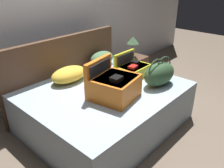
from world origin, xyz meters
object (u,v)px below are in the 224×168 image
Objects in this scene: hard_case_medium at (132,69)px; pillow_center_head at (102,58)px; bed at (105,107)px; nightstand at (132,71)px; hard_case_large at (114,85)px; table_lamp at (133,41)px; pillow_near_headboard at (69,74)px; duffel_bag at (159,74)px.

hard_case_medium reaches higher than pillow_center_head.
hard_case_medium is (0.56, 0.02, 0.36)m from bed.
hard_case_medium reaches higher than nightstand.
hard_case_medium is 0.91m from nightstand.
hard_case_large is 1.10× the size of nightstand.
pillow_center_head is 1.19× the size of table_lamp.
table_lamp is at bearing 35.89° from hard_case_medium.
hard_case_large is 1.57× the size of table_lamp.
pillow_center_head reaches higher than pillow_near_headboard.
pillow_near_headboard is at bearing -171.91° from pillow_center_head.
bed is 5.29× the size of table_lamp.
hard_case_large reaches higher than duffel_bag.
pillow_near_headboard is 1.21× the size of pillow_center_head.
table_lamp is at bearing -7.38° from pillow_center_head.
hard_case_large reaches higher than hard_case_medium.
duffel_bag reaches higher than hard_case_medium.
duffel_bag is (0.54, -0.43, 0.42)m from bed.
nightstand is at bearing 18.61° from hard_case_large.
table_lamp is at bearing 90.00° from nightstand.
nightstand is (1.38, 0.02, -0.37)m from pillow_near_headboard.
bed is at bearing -156.98° from nightstand.
hard_case_large is at bearing -161.37° from hard_case_medium.
duffel_bag is at bearing -125.80° from table_lamp.
duffel_bag is 1.00× the size of pillow_near_headboard.
nightstand is (0.66, -0.09, -0.38)m from pillow_center_head.
pillow_center_head is at bearing 88.42° from hard_case_medium.
duffel_bag is at bearing -38.45° from bed.
duffel_bag is 1.24m from nightstand.
hard_case_medium is 1.03× the size of pillow_center_head.
bed is 3.69× the size of duffel_bag.
pillow_center_head reaches higher than nightstand.
duffel_bag is (-0.02, -0.44, 0.06)m from hard_case_medium.
duffel_bag is 1.20× the size of pillow_center_head.
duffel_bag is at bearing -91.36° from pillow_center_head.
pillow_center_head is (0.56, 0.60, 0.37)m from bed.
table_lamp is (1.38, 0.02, 0.16)m from pillow_near_headboard.
hard_case_large is at bearing -128.29° from pillow_center_head.
hard_case_medium is 0.85m from table_lamp.
hard_case_medium is at bearing 1.66° from bed.
hard_case_medium is 0.45m from duffel_bag.
nightstand is at bearing 23.02° from bed.
hard_case_large reaches higher than pillow_near_headboard.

